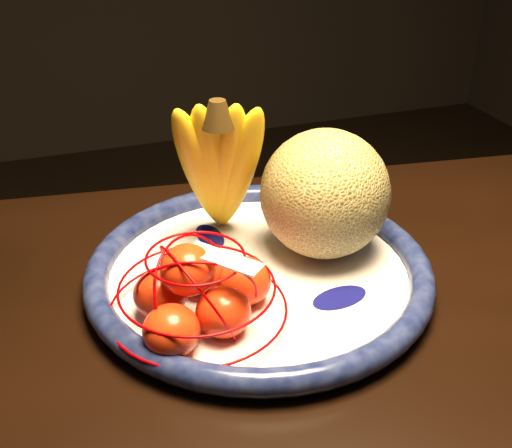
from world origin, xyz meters
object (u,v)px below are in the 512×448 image
object	(u,v)px
fruit_bowl	(259,271)
cantaloupe	(325,194)
banana_bunch	(220,162)
mandarin_bag	(199,293)

from	to	relation	value
fruit_bowl	cantaloupe	size ratio (longest dim) A/B	2.62
banana_bunch	mandarin_bag	xyz separation A→B (m)	(-0.06, -0.14, -0.07)
fruit_bowl	cantaloupe	distance (m)	0.11
cantaloupe	mandarin_bag	distance (m)	0.19
cantaloupe	mandarin_bag	world-z (taller)	cantaloupe
banana_bunch	mandarin_bag	world-z (taller)	banana_bunch
mandarin_bag	fruit_bowl	bearing A→B (deg)	35.18
banana_bunch	mandarin_bag	bearing A→B (deg)	-98.59
fruit_bowl	banana_bunch	bearing A→B (deg)	103.29
fruit_bowl	banana_bunch	distance (m)	0.13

